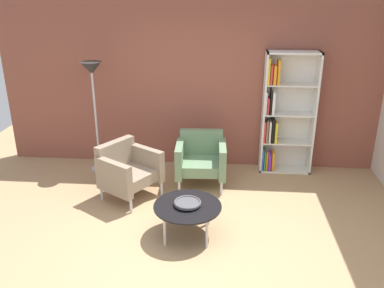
{
  "coord_description": "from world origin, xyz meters",
  "views": [
    {
      "loc": [
        0.39,
        -3.84,
        2.79
      ],
      "look_at": [
        -0.0,
        0.84,
        0.95
      ],
      "focal_mm": 37.9,
      "sensor_mm": 36.0,
      "label": 1
    }
  ],
  "objects_px": {
    "coffee_table_low": "(188,208)",
    "decorative_bowl": "(188,203)",
    "bookshelf_tall": "(283,115)",
    "floor_lamp_torchiere": "(92,81)",
    "armchair_near_window": "(127,170)",
    "armchair_corner_red": "(201,158)"
  },
  "relations": [
    {
      "from": "bookshelf_tall",
      "to": "coffee_table_low",
      "type": "bearing_deg",
      "value": -123.4
    },
    {
      "from": "bookshelf_tall",
      "to": "armchair_near_window",
      "type": "xyz_separation_m",
      "value": [
        -2.22,
        -1.09,
        -0.51
      ]
    },
    {
      "from": "bookshelf_tall",
      "to": "floor_lamp_torchiere",
      "type": "xyz_separation_m",
      "value": [
        -2.9,
        -0.22,
        0.52
      ]
    },
    {
      "from": "armchair_near_window",
      "to": "armchair_corner_red",
      "type": "relative_size",
      "value": 1.21
    },
    {
      "from": "coffee_table_low",
      "to": "armchair_near_window",
      "type": "xyz_separation_m",
      "value": [
        -0.92,
        0.88,
        0.04
      ]
    },
    {
      "from": "coffee_table_low",
      "to": "decorative_bowl",
      "type": "xyz_separation_m",
      "value": [
        -0.0,
        0.0,
        0.06
      ]
    },
    {
      "from": "bookshelf_tall",
      "to": "floor_lamp_torchiere",
      "type": "relative_size",
      "value": 1.09
    },
    {
      "from": "coffee_table_low",
      "to": "floor_lamp_torchiere",
      "type": "xyz_separation_m",
      "value": [
        -1.6,
        1.75,
        1.08
      ]
    },
    {
      "from": "coffee_table_low",
      "to": "decorative_bowl",
      "type": "relative_size",
      "value": 2.5
    },
    {
      "from": "bookshelf_tall",
      "to": "armchair_corner_red",
      "type": "height_order",
      "value": "bookshelf_tall"
    },
    {
      "from": "decorative_bowl",
      "to": "floor_lamp_torchiere",
      "type": "bearing_deg",
      "value": 132.44
    },
    {
      "from": "floor_lamp_torchiere",
      "to": "decorative_bowl",
      "type": "bearing_deg",
      "value": -47.56
    },
    {
      "from": "bookshelf_tall",
      "to": "armchair_near_window",
      "type": "relative_size",
      "value": 2.02
    },
    {
      "from": "bookshelf_tall",
      "to": "floor_lamp_torchiere",
      "type": "distance_m",
      "value": 2.95
    },
    {
      "from": "floor_lamp_torchiere",
      "to": "armchair_corner_red",
      "type": "bearing_deg",
      "value": -12.96
    },
    {
      "from": "armchair_corner_red",
      "to": "floor_lamp_torchiere",
      "type": "height_order",
      "value": "floor_lamp_torchiere"
    },
    {
      "from": "armchair_near_window",
      "to": "decorative_bowl",
      "type": "bearing_deg",
      "value": -100.68
    },
    {
      "from": "floor_lamp_torchiere",
      "to": "armchair_near_window",
      "type": "bearing_deg",
      "value": -52.07
    },
    {
      "from": "decorative_bowl",
      "to": "armchair_corner_red",
      "type": "xyz_separation_m",
      "value": [
        0.07,
        1.36,
        -0.02
      ]
    },
    {
      "from": "bookshelf_tall",
      "to": "floor_lamp_torchiere",
      "type": "height_order",
      "value": "bookshelf_tall"
    },
    {
      "from": "armchair_corner_red",
      "to": "armchair_near_window",
      "type": "bearing_deg",
      "value": -156.18
    },
    {
      "from": "coffee_table_low",
      "to": "armchair_corner_red",
      "type": "height_order",
      "value": "armchair_corner_red"
    }
  ]
}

